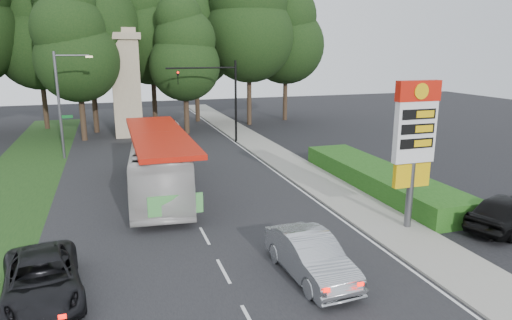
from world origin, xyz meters
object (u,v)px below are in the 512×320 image
object	(u,v)px
suv_charcoal	(42,279)
parked_car_black	(508,212)
traffic_signal_mast	(221,90)
monument	(126,82)
sedan_silver	(311,256)
streetlight_signs	(62,100)
transit_bus	(160,163)
gas_station_pylon	(415,135)

from	to	relation	value
suv_charcoal	parked_car_black	size ratio (longest dim) A/B	1.05
traffic_signal_mast	monument	size ratio (longest dim) A/B	0.72
monument	parked_car_black	distance (m)	33.59
traffic_signal_mast	sedan_silver	size ratio (longest dim) A/B	1.47
streetlight_signs	transit_bus	bearing A→B (deg)	-61.37
transit_bus	parked_car_black	world-z (taller)	transit_bus
transit_bus	suv_charcoal	distance (m)	11.95
gas_station_pylon	parked_car_black	world-z (taller)	gas_station_pylon
streetlight_signs	parked_car_black	size ratio (longest dim) A/B	1.59
traffic_signal_mast	transit_bus	bearing A→B (deg)	-117.95
traffic_signal_mast	suv_charcoal	world-z (taller)	traffic_signal_mast
suv_charcoal	parked_car_black	xyz separation A→B (m)	(19.70, 0.03, 0.13)
suv_charcoal	streetlight_signs	bearing A→B (deg)	84.55
streetlight_signs	suv_charcoal	xyz separation A→B (m)	(0.79, -21.54, -3.71)
transit_bus	suv_charcoal	bearing A→B (deg)	-110.09
monument	suv_charcoal	bearing A→B (deg)	-98.09
streetlight_signs	gas_station_pylon	bearing A→B (deg)	-51.04
gas_station_pylon	transit_bus	size ratio (longest dim) A/B	0.54
gas_station_pylon	suv_charcoal	distance (m)	15.92
transit_bus	traffic_signal_mast	bearing A→B (deg)	67.34
monument	transit_bus	xyz separation A→B (m)	(0.90, -18.78, -3.34)
traffic_signal_mast	sedan_silver	bearing A→B (deg)	-96.25
monument	sedan_silver	size ratio (longest dim) A/B	2.05
traffic_signal_mast	monument	bearing A→B (deg)	142.00
traffic_signal_mast	parked_car_black	bearing A→B (deg)	-71.60
streetlight_signs	traffic_signal_mast	bearing A→B (deg)	8.92
suv_charcoal	sedan_silver	bearing A→B (deg)	-15.55
traffic_signal_mast	sedan_silver	distance (m)	25.27
gas_station_pylon	monument	size ratio (longest dim) A/B	0.68
streetlight_signs	suv_charcoal	world-z (taller)	streetlight_signs
traffic_signal_mast	suv_charcoal	distance (m)	26.65
sedan_silver	parked_car_black	distance (m)	10.62
sedan_silver	suv_charcoal	size ratio (longest dim) A/B	0.93
gas_station_pylon	streetlight_signs	world-z (taller)	streetlight_signs
sedan_silver	suv_charcoal	bearing A→B (deg)	168.84
gas_station_pylon	suv_charcoal	bearing A→B (deg)	-174.33
sedan_silver	parked_car_black	world-z (taller)	parked_car_black
transit_bus	sedan_silver	world-z (taller)	transit_bus
traffic_signal_mast	streetlight_signs	xyz separation A→B (m)	(-12.67, -1.99, -0.23)
traffic_signal_mast	suv_charcoal	bearing A→B (deg)	-116.79
traffic_signal_mast	streetlight_signs	distance (m)	12.83
parked_car_black	monument	bearing A→B (deg)	8.01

